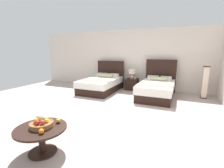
{
  "coord_description": "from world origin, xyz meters",
  "views": [
    {
      "loc": [
        2.01,
        -4.01,
        1.69
      ],
      "look_at": [
        -0.02,
        0.59,
        0.67
      ],
      "focal_mm": 26.16,
      "sensor_mm": 36.0,
      "label": 1
    }
  ],
  "objects": [
    {
      "name": "floor_lamp_corner",
      "position": [
        2.75,
        2.6,
        0.58
      ],
      "size": [
        0.21,
        0.21,
        1.16
      ],
      "color": "#392416",
      "rests_on": "ground"
    },
    {
      "name": "table_lamp",
      "position": [
        -0.05,
        2.84,
        0.75
      ],
      "size": [
        0.33,
        0.33,
        0.42
      ],
      "color": "#C7A48E",
      "rests_on": "nightstand"
    },
    {
      "name": "fruit_bowl",
      "position": [
        -0.07,
        -2.19,
        0.52
      ],
      "size": [
        0.38,
        0.38,
        0.2
      ],
      "color": "brown",
      "rests_on": "coffee_table"
    },
    {
      "name": "loose_apple",
      "position": [
        0.08,
        -1.96,
        0.5
      ],
      "size": [
        0.08,
        0.08,
        0.08
      ],
      "color": "gold",
      "rests_on": "coffee_table"
    },
    {
      "name": "ground_plane",
      "position": [
        0.0,
        0.0,
        -0.01
      ],
      "size": [
        10.19,
        10.14,
        0.02
      ],
      "primitive_type": "cube",
      "color": "#AE9D95"
    },
    {
      "name": "bed_near_window",
      "position": [
        -1.15,
        2.04,
        0.31
      ],
      "size": [
        1.32,
        2.08,
        1.24
      ],
      "color": "black",
      "rests_on": "ground"
    },
    {
      "name": "loose_orange",
      "position": [
        0.11,
        -2.36,
        0.5
      ],
      "size": [
        0.08,
        0.08,
        0.08
      ],
      "color": "orange",
      "rests_on": "coffee_table"
    },
    {
      "name": "nightstand",
      "position": [
        -0.05,
        2.82,
        0.24
      ],
      "size": [
        0.51,
        0.49,
        0.48
      ],
      "color": "black",
      "rests_on": "ground"
    },
    {
      "name": "vase",
      "position": [
        0.11,
        2.78,
        0.57
      ],
      "size": [
        0.1,
        0.1,
        0.17
      ],
      "color": "#8E7B5D",
      "rests_on": "nightstand"
    },
    {
      "name": "bed_near_corner",
      "position": [
        1.15,
        2.05,
        0.32
      ],
      "size": [
        1.22,
        2.08,
        1.35
      ],
      "color": "black",
      "rests_on": "ground"
    },
    {
      "name": "coffee_table",
      "position": [
        -0.06,
        -2.21,
        0.34
      ],
      "size": [
        0.83,
        0.83,
        0.46
      ],
      "color": "black",
      "rests_on": "ground"
    },
    {
      "name": "wall_back",
      "position": [
        0.0,
        3.27,
        1.32
      ],
      "size": [
        10.19,
        0.12,
        2.64
      ],
      "primitive_type": "cube",
      "color": "beige",
      "rests_on": "ground"
    }
  ]
}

